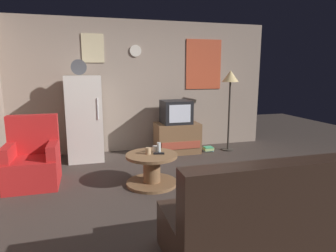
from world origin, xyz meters
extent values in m
plane|color=#3D332D|center=(0.00, 0.00, 0.00)|extent=(12.00, 12.00, 0.00)
cube|color=gray|center=(0.00, 2.45, 1.27)|extent=(5.20, 0.10, 2.54)
cube|color=#C64C2D|center=(1.28, 2.39, 1.71)|extent=(0.76, 0.02, 1.00)
cube|color=beige|center=(-0.92, 2.39, 1.99)|extent=(0.40, 0.02, 0.52)
cylinder|color=silver|center=(-0.13, 2.39, 1.96)|extent=(0.22, 0.03, 0.22)
cube|color=silver|center=(-1.13, 2.00, 0.75)|extent=(0.60, 0.60, 1.50)
cylinder|color=silver|center=(-0.91, 1.69, 0.95)|extent=(0.02, 0.02, 0.36)
cylinder|color=#4C4C51|center=(-1.18, 1.92, 1.64)|extent=(0.26, 0.04, 0.26)
cube|color=brown|center=(0.59, 1.98, 0.29)|extent=(0.84, 0.52, 0.59)
cube|color=#AD4733|center=(0.59, 1.72, 0.20)|extent=(0.76, 0.01, 0.14)
cube|color=black|center=(0.56, 1.98, 0.81)|extent=(0.54, 0.50, 0.44)
cube|color=silver|center=(0.56, 1.73, 0.81)|extent=(0.41, 0.01, 0.33)
cylinder|color=#332D28|center=(1.64, 1.88, 0.01)|extent=(0.24, 0.24, 0.02)
cylinder|color=#332D28|center=(1.64, 1.88, 0.70)|extent=(0.04, 0.04, 1.40)
cone|color=#F2D18C|center=(1.64, 1.88, 1.48)|extent=(0.32, 0.32, 0.22)
cylinder|color=brown|center=(-0.24, 0.51, 0.02)|extent=(0.72, 0.72, 0.04)
cylinder|color=brown|center=(-0.24, 0.51, 0.22)|extent=(0.24, 0.24, 0.40)
cylinder|color=brown|center=(-0.24, 0.51, 0.42)|extent=(0.72, 0.72, 0.04)
cylinder|color=silver|center=(-0.13, 0.54, 0.52)|extent=(0.05, 0.05, 0.15)
cylinder|color=silver|center=(-0.17, 0.59, 0.49)|extent=(0.08, 0.08, 0.09)
cylinder|color=tan|center=(-0.28, 0.52, 0.49)|extent=(0.08, 0.08, 0.09)
cube|color=black|center=(-0.14, 0.48, 0.45)|extent=(0.16, 0.08, 0.02)
cube|color=red|center=(-1.84, 0.91, 0.20)|extent=(0.68, 0.68, 0.40)
cube|color=red|center=(-1.84, 1.17, 0.68)|extent=(0.68, 0.16, 0.56)
cube|color=red|center=(-2.12, 0.91, 0.50)|extent=(0.12, 0.60, 0.20)
cube|color=red|center=(-1.56, 0.91, 0.50)|extent=(0.12, 0.60, 0.20)
cube|color=black|center=(0.36, -1.26, 0.20)|extent=(1.70, 0.80, 0.40)
cube|color=black|center=(0.36, -1.56, 0.66)|extent=(1.70, 0.20, 0.52)
cube|color=#5DA5CB|center=(1.21, 1.89, 0.01)|extent=(0.19, 0.12, 0.02)
cube|color=#A2C284|center=(1.21, 1.89, 0.03)|extent=(0.18, 0.16, 0.03)
cube|color=#95BB6E|center=(1.21, 1.89, 0.06)|extent=(0.20, 0.14, 0.03)
cube|color=#43B47E|center=(1.21, 1.89, 0.08)|extent=(0.17, 0.15, 0.02)
camera|label=1|loc=(-1.05, -3.29, 1.57)|focal=30.98mm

